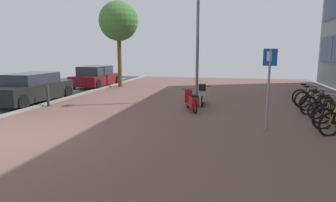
{
  "coord_description": "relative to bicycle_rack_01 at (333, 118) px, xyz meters",
  "views": [
    {
      "loc": [
        5.83,
        -6.8,
        2.39
      ],
      "look_at": [
        3.95,
        1.64,
        0.92
      ],
      "focal_mm": 31.41,
      "sensor_mm": 36.0,
      "label": 1
    }
  ],
  "objects": [
    {
      "name": "ground",
      "position": [
        -7.48,
        -2.98,
        -0.37
      ],
      "size": [
        21.0,
        40.0,
        0.13
      ],
      "color": "#202731"
    },
    {
      "name": "bicycle_rack_01",
      "position": [
        0.0,
        0.0,
        0.0
      ],
      "size": [
        1.35,
        0.51,
        0.99
      ],
      "color": "black",
      "rests_on": "ground"
    },
    {
      "name": "bicycle_rack_02",
      "position": [
        0.15,
        0.74,
        -0.0
      ],
      "size": [
        1.33,
        0.48,
        0.98
      ],
      "color": "black",
      "rests_on": "ground"
    },
    {
      "name": "bicycle_rack_03",
      "position": [
        0.11,
        1.47,
        -0.01
      ],
      "size": [
        1.21,
        0.57,
        0.94
      ],
      "color": "black",
      "rests_on": "ground"
    },
    {
      "name": "bicycle_rack_04",
      "position": [
        0.09,
        2.21,
        0.01
      ],
      "size": [
        1.38,
        0.62,
        1.03
      ],
      "color": "black",
      "rests_on": "ground"
    },
    {
      "name": "bicycle_rack_05",
      "position": [
        0.21,
        2.94,
        -0.02
      ],
      "size": [
        1.3,
        0.48,
        0.94
      ],
      "color": "black",
      "rests_on": "ground"
    },
    {
      "name": "bicycle_rack_06",
      "position": [
        0.17,
        3.68,
        0.01
      ],
      "size": [
        1.37,
        0.5,
        1.01
      ],
      "color": "black",
      "rests_on": "ground"
    },
    {
      "name": "bicycle_rack_07",
      "position": [
        0.19,
        4.41,
        0.01
      ],
      "size": [
        1.35,
        0.55,
        1.02
      ],
      "color": "black",
      "rests_on": "ground"
    },
    {
      "name": "scooter_near",
      "position": [
        -4.35,
        3.12,
        0.12
      ],
      "size": [
        0.52,
        1.69,
        1.03
      ],
      "color": "black",
      "rests_on": "ground"
    },
    {
      "name": "scooter_mid",
      "position": [
        -4.66,
        1.82,
        0.04
      ],
      "size": [
        0.86,
        1.75,
        0.84
      ],
      "color": "black",
      "rests_on": "ground"
    },
    {
      "name": "parked_car_near",
      "position": [
        -12.33,
        2.21,
        0.31
      ],
      "size": [
        1.88,
        4.43,
        1.37
      ],
      "color": "black",
      "rests_on": "ground"
    },
    {
      "name": "parked_car_far",
      "position": [
        -12.28,
        8.79,
        0.31
      ],
      "size": [
        1.95,
        4.2,
        1.38
      ],
      "color": "maroon",
      "rests_on": "ground"
    },
    {
      "name": "parking_sign",
      "position": [
        -2.04,
        -0.61,
        1.18
      ],
      "size": [
        0.4,
        0.07,
        2.46
      ],
      "color": "gray",
      "rests_on": "ground"
    },
    {
      "name": "lamp_post",
      "position": [
        -4.78,
        4.29,
        3.13
      ],
      "size": [
        0.2,
        0.52,
        6.31
      ],
      "color": "slate",
      "rests_on": "ground"
    },
    {
      "name": "street_tree",
      "position": [
        -10.57,
        8.91,
        3.95
      ],
      "size": [
        2.59,
        2.59,
        5.63
      ],
      "color": "brown",
      "rests_on": "ground"
    },
    {
      "name": "bollard_far",
      "position": [
        -10.96,
        1.45,
        0.11
      ],
      "size": [
        0.12,
        0.12,
        0.9
      ],
      "color": "#38383D",
      "rests_on": "ground"
    }
  ]
}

